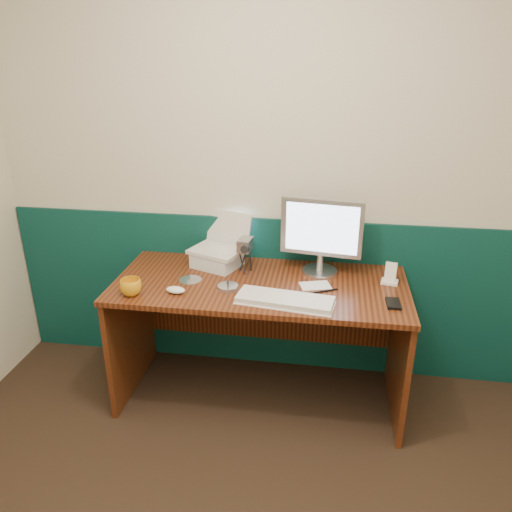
% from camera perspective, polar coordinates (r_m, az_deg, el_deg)
% --- Properties ---
extents(back_wall, '(3.50, 0.04, 2.50)m').
position_cam_1_polar(back_wall, '(2.90, 3.86, 8.92)').
color(back_wall, beige).
rests_on(back_wall, ground).
extents(wainscot, '(3.48, 0.02, 1.00)m').
position_cam_1_polar(wainscot, '(3.15, 3.49, -4.51)').
color(wainscot, '#07312A').
rests_on(wainscot, ground).
extents(desk, '(1.60, 0.70, 0.75)m').
position_cam_1_polar(desk, '(2.91, 0.45, -9.74)').
color(desk, '#3A150A').
rests_on(desk, ground).
extents(laptop_riser, '(0.31, 0.29, 0.09)m').
position_cam_1_polar(laptop_riser, '(2.93, -4.47, -0.37)').
color(laptop_riser, silver).
rests_on(laptop_riser, desk).
extents(laptop, '(0.35, 0.31, 0.24)m').
position_cam_1_polar(laptop, '(2.87, -4.57, 2.63)').
color(laptop, silver).
rests_on(laptop, laptop_riser).
extents(monitor, '(0.46, 0.19, 0.45)m').
position_cam_1_polar(monitor, '(2.79, 7.49, 2.34)').
color(monitor, silver).
rests_on(monitor, desk).
extents(keyboard, '(0.50, 0.23, 0.03)m').
position_cam_1_polar(keyboard, '(2.52, 3.32, -5.11)').
color(keyboard, silver).
rests_on(keyboard, desk).
extents(mouse_right, '(0.12, 0.09, 0.03)m').
position_cam_1_polar(mouse_right, '(2.51, 7.38, -5.22)').
color(mouse_right, white).
rests_on(mouse_right, desk).
extents(mouse_left, '(0.11, 0.07, 0.03)m').
position_cam_1_polar(mouse_left, '(2.65, -9.18, -3.84)').
color(mouse_left, white).
rests_on(mouse_left, desk).
extents(mug, '(0.14, 0.14, 0.09)m').
position_cam_1_polar(mug, '(2.66, -14.11, -3.47)').
color(mug, orange).
rests_on(mug, desk).
extents(camcorder, '(0.10, 0.13, 0.19)m').
position_cam_1_polar(camcorder, '(2.82, -1.21, -0.06)').
color(camcorder, '#A4A3A8').
rests_on(camcorder, desk).
extents(cd_spindle, '(0.11, 0.11, 0.02)m').
position_cam_1_polar(cd_spindle, '(2.66, -3.22, -3.58)').
color(cd_spindle, '#AFB7BF').
rests_on(cd_spindle, desk).
extents(cd_loose_a, '(0.13, 0.13, 0.00)m').
position_cam_1_polar(cd_loose_a, '(2.79, -7.50, -2.70)').
color(cd_loose_a, silver).
rests_on(cd_loose_a, desk).
extents(pen, '(0.14, 0.08, 0.01)m').
position_cam_1_polar(pen, '(2.65, 7.78, -4.01)').
color(pen, black).
rests_on(pen, desk).
extents(papers, '(0.18, 0.15, 0.00)m').
position_cam_1_polar(papers, '(2.71, 6.78, -3.38)').
color(papers, silver).
rests_on(papers, desk).
extents(dock, '(0.10, 0.08, 0.02)m').
position_cam_1_polar(dock, '(2.82, 15.02, -2.87)').
color(dock, white).
rests_on(dock, desk).
extents(music_player, '(0.07, 0.04, 0.11)m').
position_cam_1_polar(music_player, '(2.79, 15.15, -1.74)').
color(music_player, white).
rests_on(music_player, dock).
extents(pda, '(0.07, 0.12, 0.01)m').
position_cam_1_polar(pda, '(2.59, 15.43, -5.25)').
color(pda, black).
rests_on(pda, desk).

